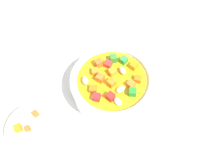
% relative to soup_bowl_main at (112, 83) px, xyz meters
% --- Properties ---
extents(ground_plane, '(1.40, 1.40, 0.02)m').
position_rel_soup_bowl_main_xyz_m(ground_plane, '(0.00, 0.00, -0.04)').
color(ground_plane, silver).
extents(soup_bowl_main, '(0.21, 0.21, 0.07)m').
position_rel_soup_bowl_main_xyz_m(soup_bowl_main, '(0.00, 0.00, 0.00)').
color(soup_bowl_main, white).
rests_on(soup_bowl_main, ground_plane).
extents(spoon, '(0.08, 0.19, 0.01)m').
position_rel_soup_bowl_main_xyz_m(spoon, '(-0.17, -0.07, -0.03)').
color(spoon, silver).
rests_on(spoon, ground_plane).
extents(side_bowl_small, '(0.13, 0.13, 0.05)m').
position_rel_soup_bowl_main_xyz_m(side_bowl_small, '(-0.13, 0.17, -0.01)').
color(side_bowl_small, white).
rests_on(side_bowl_small, ground_plane).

